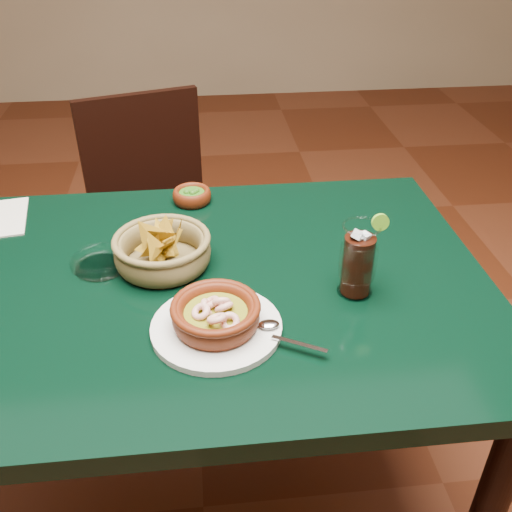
{
  "coord_description": "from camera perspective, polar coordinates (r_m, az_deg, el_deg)",
  "views": [
    {
      "loc": [
        0.04,
        -0.91,
        1.4
      ],
      "look_at": [
        0.14,
        -0.02,
        0.81
      ],
      "focal_mm": 40.0,
      "sensor_mm": 36.0,
      "label": 1
    }
  ],
  "objects": [
    {
      "name": "shrimp_plate",
      "position": [
        0.98,
        -4.0,
        -6.14
      ],
      "size": [
        0.29,
        0.23,
        0.07
      ],
      "color": "silver",
      "rests_on": "dining_table"
    },
    {
      "name": "ground",
      "position": [
        1.67,
        -5.29,
        -23.7
      ],
      "size": [
        7.0,
        7.0,
        0.0
      ],
      "primitive_type": "plane",
      "color": "#471C0C",
      "rests_on": "ground"
    },
    {
      "name": "dining_table",
      "position": [
        1.18,
        -6.9,
        -6.3
      ],
      "size": [
        1.2,
        0.8,
        0.75
      ],
      "color": "black",
      "rests_on": "ground"
    },
    {
      "name": "glass_ashtray",
      "position": [
        1.18,
        -15.31,
        -0.59
      ],
      "size": [
        0.13,
        0.13,
        0.03
      ],
      "color": "white",
      "rests_on": "dining_table"
    },
    {
      "name": "cola_drink",
      "position": [
        1.06,
        10.18,
        -0.42
      ],
      "size": [
        0.14,
        0.14,
        0.17
      ],
      "color": "white",
      "rests_on": "dining_table"
    },
    {
      "name": "dining_chair",
      "position": [
        1.87,
        -9.84,
        3.2
      ],
      "size": [
        0.5,
        0.5,
        0.87
      ],
      "color": "black",
      "rests_on": "ground"
    },
    {
      "name": "chip_basket",
      "position": [
        1.15,
        -9.34,
        0.6
      ],
      "size": [
        0.23,
        0.23,
        0.14
      ],
      "color": "olive",
      "rests_on": "dining_table"
    },
    {
      "name": "guacamole_ramekin",
      "position": [
        1.39,
        -6.42,
        6.01
      ],
      "size": [
        0.11,
        0.11,
        0.04
      ],
      "color": "#4A1808",
      "rests_on": "dining_table"
    }
  ]
}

